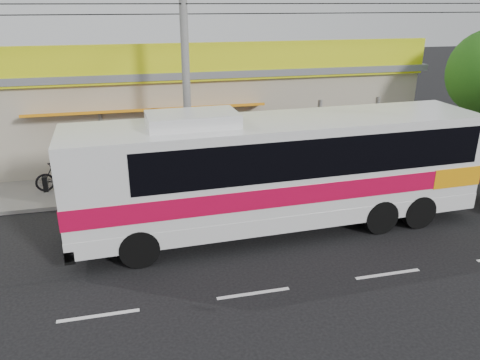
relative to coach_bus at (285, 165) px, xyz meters
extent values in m
plane|color=black|center=(-2.06, -1.11, -2.25)|extent=(120.00, 120.00, 0.00)
cube|color=gray|center=(-2.06, 4.89, -2.18)|extent=(30.00, 3.20, 0.15)
cube|color=#ACA18B|center=(-2.06, 10.49, -0.15)|extent=(22.00, 8.00, 4.20)
cube|color=slate|center=(-2.06, 10.49, 2.10)|extent=(22.60, 8.60, 0.30)
cube|color=#D8E313|center=(-2.06, 6.37, 2.65)|extent=(22.00, 0.24, 1.60)
cube|color=red|center=(-4.06, 6.34, 2.65)|extent=(9.00, 0.10, 1.20)
cube|color=#147021|center=(4.44, 6.34, 2.65)|extent=(2.40, 0.10, 1.10)
cube|color=navy|center=(7.14, 6.34, 2.65)|extent=(2.20, 0.10, 1.10)
cube|color=orange|center=(-4.06, 6.19, 0.75)|extent=(10.00, 1.20, 0.37)
cube|color=silver|center=(-0.22, -0.01, -0.10)|extent=(13.70, 3.30, 3.29)
cube|color=#BF0832|center=(-0.22, -0.01, -0.49)|extent=(13.74, 3.35, 0.62)
cube|color=orange|center=(5.68, 0.20, -0.49)|extent=(1.91, 2.96, 0.68)
cube|color=black|center=(0.58, 0.02, 0.64)|extent=(11.44, 3.27, 1.25)
cube|color=black|center=(-6.93, -0.24, 0.41)|extent=(0.27, 2.50, 1.70)
cube|color=silver|center=(-3.05, -0.11, 1.75)|extent=(2.78, 1.68, 0.41)
cylinder|color=black|center=(-4.93, -1.45, -1.66)|extent=(1.19, 0.40, 1.18)
cylinder|color=black|center=(-5.02, 1.11, -1.66)|extent=(1.19, 0.40, 1.18)
cylinder|color=black|center=(4.48, -1.13, -1.66)|extent=(1.19, 0.40, 1.18)
cylinder|color=black|center=(4.39, 1.43, -1.66)|extent=(1.19, 0.40, 1.18)
imported|color=black|center=(-7.79, 5.12, -1.52)|extent=(2.02, 0.98, 1.17)
cylinder|color=slate|center=(-2.72, 3.56, 2.27)|extent=(0.29, 0.29, 9.05)
cylinder|color=#362115|center=(10.71, 3.74, -0.65)|extent=(0.36, 0.36, 3.20)
camera|label=1|loc=(-4.93, -13.82, 5.08)|focal=35.00mm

